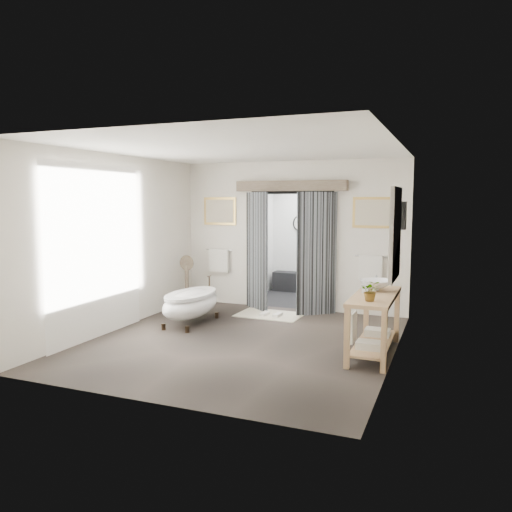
% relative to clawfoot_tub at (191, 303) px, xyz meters
% --- Properties ---
extents(ground_plane, '(5.00, 5.00, 0.00)m').
position_rel_clawfoot_tub_xyz_m(ground_plane, '(1.24, -0.67, -0.37)').
color(ground_plane, '#483E37').
extents(room_shell, '(4.52, 5.02, 2.91)m').
position_rel_clawfoot_tub_xyz_m(room_shell, '(1.21, -0.80, 1.49)').
color(room_shell, beige).
rests_on(room_shell, ground_plane).
extents(shower_room, '(2.22, 2.01, 2.51)m').
position_rel_clawfoot_tub_xyz_m(shower_room, '(1.24, 3.32, 0.54)').
color(shower_room, black).
rests_on(shower_room, ground_plane).
extents(back_wall_dressing, '(3.82, 0.67, 2.52)m').
position_rel_clawfoot_tub_xyz_m(back_wall_dressing, '(1.24, 1.65, 1.20)').
color(back_wall_dressing, black).
rests_on(back_wall_dressing, ground_plane).
extents(clawfoot_tub, '(0.69, 1.53, 0.75)m').
position_rel_clawfoot_tub_xyz_m(clawfoot_tub, '(0.00, 0.00, 0.00)').
color(clawfoot_tub, '#2F2216').
rests_on(clawfoot_tub, ground_plane).
extents(vanity, '(0.57, 1.60, 0.85)m').
position_rel_clawfoot_tub_xyz_m(vanity, '(3.20, -0.58, 0.14)').
color(vanity, tan).
rests_on(vanity, ground_plane).
extents(pedestal_mirror, '(0.31, 0.20, 1.05)m').
position_rel_clawfoot_tub_xyz_m(pedestal_mirror, '(-0.77, 1.21, 0.08)').
color(pedestal_mirror, '#6E604E').
rests_on(pedestal_mirror, ground_plane).
extents(rug, '(1.22, 0.83, 0.01)m').
position_rel_clawfoot_tub_xyz_m(rug, '(1.05, 1.12, -0.36)').
color(rug, beige).
rests_on(rug, ground_plane).
extents(slippers, '(0.38, 0.28, 0.05)m').
position_rel_clawfoot_tub_xyz_m(slippers, '(1.11, 1.03, -0.32)').
color(slippers, silver).
rests_on(slippers, rug).
extents(basin, '(0.49, 0.49, 0.16)m').
position_rel_clawfoot_tub_xyz_m(basin, '(3.18, -0.27, 0.56)').
color(basin, white).
rests_on(basin, vanity).
extents(plant, '(0.28, 0.25, 0.27)m').
position_rel_clawfoot_tub_xyz_m(plant, '(3.24, -1.06, 0.62)').
color(plant, gray).
rests_on(plant, vanity).
extents(soap_bottle_a, '(0.09, 0.09, 0.18)m').
position_rel_clawfoot_tub_xyz_m(soap_bottle_a, '(3.08, -0.52, 0.58)').
color(soap_bottle_a, gray).
rests_on(soap_bottle_a, vanity).
extents(soap_bottle_b, '(0.14, 0.14, 0.17)m').
position_rel_clawfoot_tub_xyz_m(soap_bottle_b, '(3.13, 0.11, 0.57)').
color(soap_bottle_b, gray).
rests_on(soap_bottle_b, vanity).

